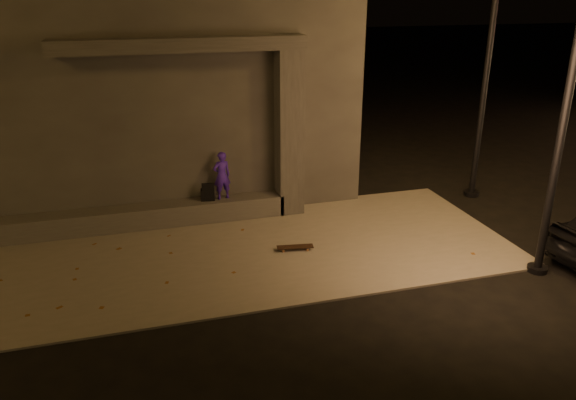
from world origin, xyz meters
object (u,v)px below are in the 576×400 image
object	(u,v)px
skateboarder	(222,175)
skateboard	(295,247)
backpack	(208,194)
street_lamp_0	(576,51)
column	(289,134)

from	to	relation	value
skateboarder	skateboard	bearing A→B (deg)	106.59
backpack	street_lamp_0	bearing A→B (deg)	-27.65
skateboard	street_lamp_0	world-z (taller)	street_lamp_0
skateboard	street_lamp_0	size ratio (longest dim) A/B	0.11
backpack	skateboard	distance (m)	2.50
column	skateboarder	bearing A→B (deg)	180.00
column	backpack	distance (m)	2.20
column	backpack	size ratio (longest dim) A/B	8.67
column	skateboard	distance (m)	2.70
skateboarder	backpack	distance (m)	0.51
column	skateboarder	size ratio (longest dim) A/B	3.39
column	street_lamp_0	bearing A→B (deg)	-48.52
backpack	skateboard	xyz separation A→B (m)	(1.38, -2.02, -0.53)
backpack	column	bearing A→B (deg)	8.97
column	street_lamp_0	xyz separation A→B (m)	(3.53, -4.00, 2.05)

